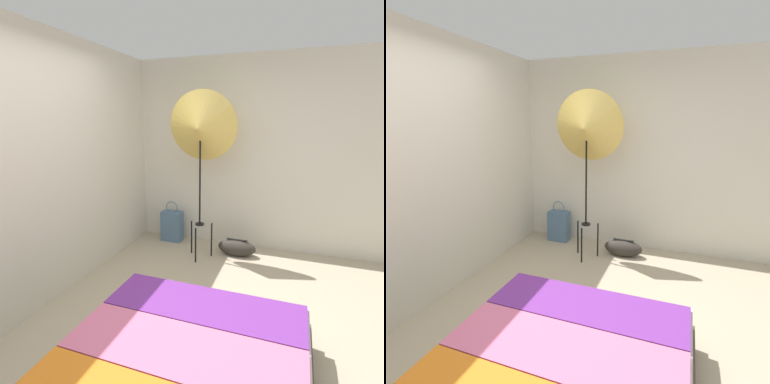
{
  "view_description": "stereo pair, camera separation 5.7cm",
  "coord_description": "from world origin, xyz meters",
  "views": [
    {
      "loc": [
        0.78,
        -1.83,
        1.77
      ],
      "look_at": [
        -0.39,
        1.46,
        0.92
      ],
      "focal_mm": 28.0,
      "sensor_mm": 36.0,
      "label": 1
    },
    {
      "loc": [
        0.83,
        -1.81,
        1.77
      ],
      "look_at": [
        -0.39,
        1.46,
        0.92
      ],
      "focal_mm": 28.0,
      "sensor_mm": 36.0,
      "label": 2
    }
  ],
  "objects": [
    {
      "name": "duffel_bag",
      "position": [
        0.1,
        1.86,
        0.11
      ],
      "size": [
        0.5,
        0.22,
        0.22
      ],
      "color": "#332D28",
      "rests_on": "ground_plane"
    },
    {
      "name": "ground_plane",
      "position": [
        0.0,
        0.0,
        0.0
      ],
      "size": [
        14.0,
        14.0,
        0.0
      ],
      "primitive_type": "plane",
      "color": "tan"
    },
    {
      "name": "wall_back",
      "position": [
        0.0,
        2.27,
        1.3
      ],
      "size": [
        8.0,
        0.05,
        2.6
      ],
      "color": "beige",
      "rests_on": "ground_plane"
    },
    {
      "name": "wall_side_left",
      "position": [
        -1.47,
        1.0,
        1.3
      ],
      "size": [
        0.05,
        8.0,
        2.6
      ],
      "color": "beige",
      "rests_on": "ground_plane"
    },
    {
      "name": "photo_umbrella",
      "position": [
        -0.35,
        1.64,
        1.67
      ],
      "size": [
        0.86,
        0.35,
        2.13
      ],
      "color": "black",
      "rests_on": "ground_plane"
    },
    {
      "name": "tote_bag",
      "position": [
        -0.92,
        2.06,
        0.23
      ],
      "size": [
        0.3,
        0.18,
        0.6
      ],
      "color": "slate",
      "rests_on": "ground_plane"
    }
  ]
}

